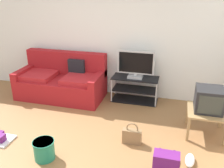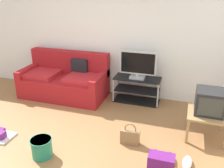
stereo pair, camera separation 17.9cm
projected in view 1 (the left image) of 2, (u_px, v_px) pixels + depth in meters
ground_plane at (44, 157)px, 3.48m from camera, size 9.00×9.80×0.02m
wall_back at (96, 32)px, 5.16m from camera, size 9.00×0.10×2.70m
couch at (62, 81)px, 5.24m from camera, size 1.82×0.88×0.94m
tv_stand at (135, 89)px, 5.06m from camera, size 0.94×0.43×0.52m
flat_tv at (136, 65)px, 4.84m from camera, size 0.73×0.22×0.56m
side_table at (207, 114)px, 3.87m from camera, size 0.60×0.60×0.43m
crt_tv at (209, 100)px, 3.79m from camera, size 0.42×0.42×0.37m
backpack at (166, 168)px, 2.98m from camera, size 0.31×0.25×0.40m
handbag at (132, 136)px, 3.72m from camera, size 0.29×0.11×0.35m
cleaning_bucket at (44, 149)px, 3.38m from camera, size 0.30×0.30×0.28m
sneakers_pair at (181, 159)px, 3.35m from camera, size 0.38×0.30×0.09m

